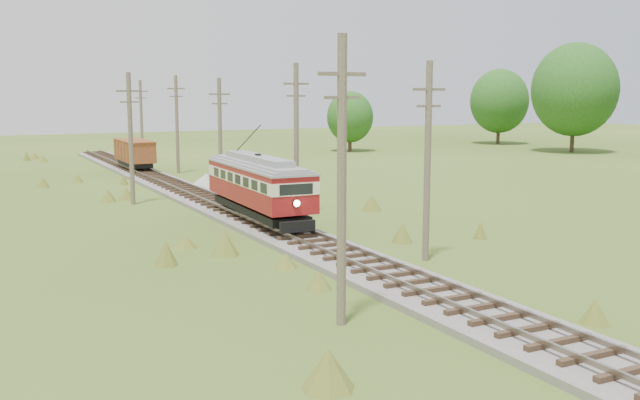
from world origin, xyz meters
TOP-DOWN VIEW (x-y plane):
  - railbed_main at (0.00, 34.00)m, footprint 3.60×96.00m
  - streetcar at (-0.00, 29.14)m, footprint 3.00×11.06m
  - gondola at (0.00, 59.47)m, footprint 2.45×7.39m
  - gravel_pile at (2.75, 46.25)m, footprint 2.94×3.12m
  - utility_pole_r_2 at (3.30, 18.00)m, footprint 1.60×0.30m
  - utility_pole_r_3 at (3.20, 31.00)m, footprint 1.60×0.30m
  - utility_pole_r_4 at (3.00, 44.00)m, footprint 1.60×0.30m
  - utility_pole_r_5 at (3.40, 57.00)m, footprint 1.60×0.30m
  - utility_pole_r_6 at (3.20, 70.00)m, footprint 1.60×0.30m
  - utility_pole_l_a at (-4.20, 12.00)m, footprint 1.60×0.30m
  - utility_pole_l_b at (-4.50, 40.00)m, footprint 1.60×0.30m
  - tree_right_4 at (54.00, 58.00)m, footprint 10.50×10.50m
  - tree_right_5 at (56.00, 74.00)m, footprint 8.40×8.40m
  - tree_mid_b at (30.00, 72.00)m, footprint 5.88×5.88m

SIDE VIEW (x-z plane):
  - railbed_main at x=0.00m, z-range -0.09..0.48m
  - gravel_pile at x=2.75m, z-range -0.03..1.03m
  - gondola at x=0.00m, z-range 0.66..3.11m
  - streetcar at x=0.00m, z-range -0.11..4.91m
  - utility_pole_r_4 at x=3.00m, z-range 0.12..8.52m
  - tree_mid_b at x=30.00m, z-range 0.54..8.12m
  - utility_pole_r_2 at x=3.30m, z-range 0.12..8.72m
  - utility_pole_l_b at x=-4.50m, z-range 0.12..8.72m
  - utility_pole_r_6 at x=3.20m, z-range 0.12..8.82m
  - utility_pole_r_5 at x=3.40m, z-range 0.13..9.03m
  - utility_pole_r_3 at x=3.20m, z-range 0.13..9.13m
  - utility_pole_l_a at x=-4.20m, z-range 0.13..9.13m
  - tree_right_5 at x=56.00m, z-range 0.78..11.60m
  - tree_right_4 at x=54.00m, z-range 0.98..14.51m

